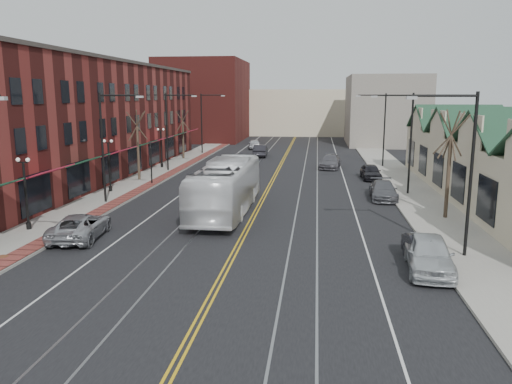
% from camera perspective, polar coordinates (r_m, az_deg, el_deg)
% --- Properties ---
extents(ground, '(160.00, 160.00, 0.00)m').
position_cam_1_polar(ground, '(20.84, -4.95, -11.54)').
color(ground, black).
rests_on(ground, ground).
extents(sidewalk_left, '(4.00, 120.00, 0.15)m').
position_cam_1_polar(sidewalk_left, '(42.74, -15.28, -0.02)').
color(sidewalk_left, gray).
rests_on(sidewalk_left, ground).
extents(sidewalk_right, '(4.00, 120.00, 0.15)m').
position_cam_1_polar(sidewalk_right, '(40.40, 18.11, -0.80)').
color(sidewalk_right, gray).
rests_on(sidewalk_right, ground).
extents(building_left, '(10.00, 50.00, 11.00)m').
position_cam_1_polar(building_left, '(51.35, -19.96, 7.62)').
color(building_left, maroon).
rests_on(building_left, ground).
extents(building_right, '(8.00, 36.00, 4.60)m').
position_cam_1_polar(building_right, '(41.63, 26.43, 2.04)').
color(building_right, beige).
rests_on(building_right, ground).
extents(backdrop_left, '(14.00, 18.00, 14.00)m').
position_cam_1_polar(backdrop_left, '(91.05, -5.91, 10.37)').
color(backdrop_left, maroon).
rests_on(backdrop_left, ground).
extents(backdrop_mid, '(22.00, 14.00, 9.00)m').
position_cam_1_polar(backdrop_mid, '(103.95, 4.73, 9.09)').
color(backdrop_mid, beige).
rests_on(backdrop_mid, ground).
extents(backdrop_right, '(12.00, 16.00, 11.00)m').
position_cam_1_polar(backdrop_right, '(84.56, 14.53, 9.02)').
color(backdrop_right, slate).
rests_on(backdrop_right, ground).
extents(streetlight_l_1, '(3.33, 0.25, 8.00)m').
position_cam_1_polar(streetlight_l_1, '(38.06, -16.58, 6.13)').
color(streetlight_l_1, black).
rests_on(streetlight_l_1, sidewalk_left).
extents(streetlight_l_2, '(3.33, 0.25, 8.00)m').
position_cam_1_polar(streetlight_l_2, '(53.09, -9.71, 7.70)').
color(streetlight_l_2, black).
rests_on(streetlight_l_2, sidewalk_left).
extents(streetlight_l_3, '(3.33, 0.25, 8.00)m').
position_cam_1_polar(streetlight_l_3, '(68.56, -5.88, 8.52)').
color(streetlight_l_3, black).
rests_on(streetlight_l_3, sidewalk_left).
extents(streetlight_r_0, '(3.33, 0.25, 8.00)m').
position_cam_1_polar(streetlight_r_0, '(25.95, 22.54, 3.65)').
color(streetlight_r_0, black).
rests_on(streetlight_r_0, sidewalk_right).
extents(streetlight_r_1, '(3.33, 0.25, 8.00)m').
position_cam_1_polar(streetlight_r_1, '(41.51, 16.70, 6.49)').
color(streetlight_r_1, black).
rests_on(streetlight_r_1, sidewalk_right).
extents(streetlight_r_2, '(3.33, 0.25, 8.00)m').
position_cam_1_polar(streetlight_r_2, '(57.32, 14.04, 7.76)').
color(streetlight_r_2, black).
rests_on(streetlight_r_2, sidewalk_right).
extents(lamppost_l_1, '(0.84, 0.28, 4.27)m').
position_cam_1_polar(lamppost_l_1, '(32.20, -24.80, -0.34)').
color(lamppost_l_1, black).
rests_on(lamppost_l_1, sidewalk_left).
extents(lamppost_l_2, '(0.84, 0.28, 4.27)m').
position_cam_1_polar(lamppost_l_2, '(42.71, -16.42, 2.81)').
color(lamppost_l_2, black).
rests_on(lamppost_l_2, sidewalk_left).
extents(lamppost_l_3, '(0.84, 0.28, 4.27)m').
position_cam_1_polar(lamppost_l_3, '(55.74, -10.77, 4.90)').
color(lamppost_l_3, black).
rests_on(lamppost_l_3, sidewalk_left).
extents(tree_left_near, '(1.78, 1.37, 6.48)m').
position_cam_1_polar(tree_left_near, '(47.98, -13.36, 5.40)').
color(tree_left_near, '#382B21').
rests_on(tree_left_near, sidewalk_left).
extents(tree_left_far, '(1.66, 1.28, 6.02)m').
position_cam_1_polar(tree_left_far, '(63.20, -8.35, 6.66)').
color(tree_left_far, '#382B21').
rests_on(tree_left_far, sidewalk_left).
extents(tree_right_mid, '(1.90, 1.46, 6.93)m').
position_cam_1_polar(tree_right_mid, '(34.15, 21.21, 3.17)').
color(tree_right_mid, '#382B21').
rests_on(tree_right_mid, sidewalk_right).
extents(manhole_mid, '(0.60, 0.60, 0.02)m').
position_cam_1_polar(manhole_mid, '(27.75, -27.01, -6.59)').
color(manhole_mid, '#592D19').
rests_on(manhole_mid, sidewalk_left).
extents(manhole_far, '(0.60, 0.60, 0.02)m').
position_cam_1_polar(manhole_far, '(31.83, -22.04, -4.02)').
color(manhole_far, '#592D19').
rests_on(manhole_far, sidewalk_left).
extents(traffic_signal, '(0.18, 0.15, 3.80)m').
position_cam_1_polar(traffic_signal, '(45.60, -11.91, 3.71)').
color(traffic_signal, black).
rests_on(traffic_signal, sidewalk_left).
extents(transit_bus, '(3.10, 12.84, 3.57)m').
position_cam_1_polar(transit_bus, '(34.13, -3.42, 0.56)').
color(transit_bus, white).
rests_on(transit_bus, ground).
extents(parked_suv, '(2.98, 5.43, 1.44)m').
position_cam_1_polar(parked_suv, '(29.81, -19.44, -3.71)').
color(parked_suv, '#A1A3A8').
rests_on(parked_suv, ground).
extents(parked_car_a, '(2.43, 5.09, 1.68)m').
position_cam_1_polar(parked_car_a, '(24.28, 19.20, -6.72)').
color(parked_car_a, silver).
rests_on(parked_car_a, ground).
extents(parked_car_b, '(1.60, 4.17, 1.36)m').
position_cam_1_polar(parked_car_b, '(25.17, 18.74, -6.44)').
color(parked_car_b, black).
rests_on(parked_car_b, ground).
extents(parked_car_c, '(2.11, 4.89, 1.40)m').
position_cam_1_polar(parked_car_c, '(39.92, 14.34, 0.18)').
color(parked_car_c, '#5A5B61').
rests_on(parked_car_c, ground).
extents(parked_car_d, '(1.92, 4.34, 1.45)m').
position_cam_1_polar(parked_car_d, '(49.06, 12.98, 2.26)').
color(parked_car_d, black).
rests_on(parked_car_d, ground).
extents(distant_car_left, '(1.84, 4.83, 1.57)m').
position_cam_1_polar(distant_car_left, '(65.59, 0.51, 4.75)').
color(distant_car_left, black).
rests_on(distant_car_left, ground).
extents(distant_car_right, '(2.72, 5.33, 1.48)m').
position_cam_1_polar(distant_car_right, '(55.73, 8.49, 3.46)').
color(distant_car_right, '#5B5960').
rests_on(distant_car_right, ground).
extents(distant_car_far, '(2.23, 4.46, 1.46)m').
position_cam_1_polar(distant_car_far, '(75.10, -0.18, 5.51)').
color(distant_car_far, '#B6B7BE').
rests_on(distant_car_far, ground).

